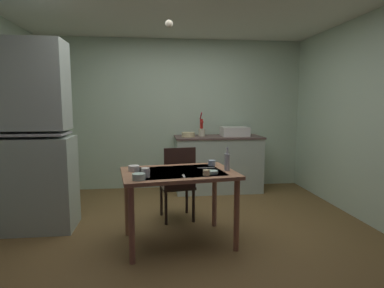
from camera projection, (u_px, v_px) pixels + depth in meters
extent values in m
plane|color=brown|center=(185.00, 230.00, 3.66)|extent=(5.39, 5.39, 0.00)
cube|color=#B6CFB4|center=(174.00, 115.00, 5.47)|extent=(4.49, 0.10, 2.52)
cube|color=#B8D1B7|center=(374.00, 119.00, 3.76)|extent=(0.10, 3.99, 2.52)
cube|color=#AABBAC|center=(33.00, 184.00, 3.63)|extent=(0.91, 0.51, 1.07)
cube|color=#ABB9AF|center=(27.00, 85.00, 3.50)|extent=(0.83, 0.43, 0.98)
cube|color=#B4B6B9|center=(29.00, 134.00, 3.54)|extent=(0.81, 0.46, 0.02)
cube|color=#AABBAC|center=(218.00, 164.00, 5.29)|extent=(1.39, 0.60, 0.88)
cube|color=brown|center=(218.00, 137.00, 5.23)|extent=(1.42, 0.63, 0.03)
sphere|color=#2D2823|center=(209.00, 166.00, 4.95)|extent=(0.02, 0.02, 0.02)
cube|color=silver|center=(235.00, 131.00, 5.25)|extent=(0.44, 0.34, 0.15)
cube|color=black|center=(235.00, 127.00, 5.24)|extent=(0.38, 0.28, 0.01)
cylinder|color=#B21E19|center=(201.00, 128.00, 5.23)|extent=(0.05, 0.05, 0.28)
cylinder|color=#B21E19|center=(202.00, 122.00, 5.15)|extent=(0.03, 0.12, 0.03)
cylinder|color=#A61925|center=(201.00, 116.00, 5.27)|extent=(0.02, 0.16, 0.12)
cylinder|color=beige|center=(188.00, 135.00, 5.12)|extent=(0.21, 0.21, 0.07)
cylinder|color=beige|center=(202.00, 132.00, 5.21)|extent=(0.11, 0.11, 0.12)
cube|color=#9A694A|center=(178.00, 173.00, 3.25)|extent=(1.23, 0.94, 0.04)
cube|color=white|center=(178.00, 171.00, 3.25)|extent=(0.96, 0.73, 0.00)
cylinder|color=#9F674F|center=(132.00, 225.00, 2.85)|extent=(0.06, 0.06, 0.72)
cylinder|color=#9E6646|center=(237.00, 215.00, 3.11)|extent=(0.06, 0.06, 0.72)
cylinder|color=#986746|center=(127.00, 203.00, 3.49)|extent=(0.06, 0.06, 0.72)
cylinder|color=#996A51|center=(214.00, 196.00, 3.75)|extent=(0.06, 0.06, 0.72)
cube|color=#2C211A|center=(177.00, 186.00, 3.98)|extent=(0.45, 0.45, 0.03)
cube|color=#2F1E19|center=(180.00, 168.00, 3.77)|extent=(0.38, 0.08, 0.49)
cylinder|color=#2C211A|center=(187.00, 198.00, 4.22)|extent=(0.04, 0.04, 0.41)
cylinder|color=#2C211A|center=(161.00, 200.00, 4.13)|extent=(0.04, 0.04, 0.41)
cylinder|color=#2C211A|center=(193.00, 206.00, 3.89)|extent=(0.04, 0.04, 0.41)
cylinder|color=#2C211A|center=(166.00, 208.00, 3.80)|extent=(0.04, 0.04, 0.41)
cylinder|color=#ADD1C1|center=(212.00, 172.00, 3.15)|extent=(0.11, 0.11, 0.03)
cylinder|color=white|center=(134.00, 168.00, 3.27)|extent=(0.12, 0.12, 0.06)
cylinder|color=#ADD1C1|center=(139.00, 177.00, 2.89)|extent=(0.12, 0.12, 0.06)
cylinder|color=white|center=(145.00, 173.00, 2.99)|extent=(0.08, 0.08, 0.09)
cylinder|color=#9EB2C6|center=(212.00, 163.00, 3.55)|extent=(0.08, 0.08, 0.06)
cylinder|color=beige|center=(206.00, 173.00, 3.06)|extent=(0.07, 0.07, 0.06)
cylinder|color=#B7BCC1|center=(227.00, 162.00, 3.28)|extent=(0.06, 0.06, 0.17)
cylinder|color=#B7BCC1|center=(227.00, 151.00, 3.26)|extent=(0.03, 0.03, 0.07)
cube|color=silver|center=(206.00, 168.00, 3.42)|extent=(0.19, 0.03, 0.00)
cube|color=beige|center=(184.00, 176.00, 3.03)|extent=(0.02, 0.14, 0.00)
sphere|color=#F9EFCC|center=(169.00, 24.00, 3.30)|extent=(0.08, 0.08, 0.08)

